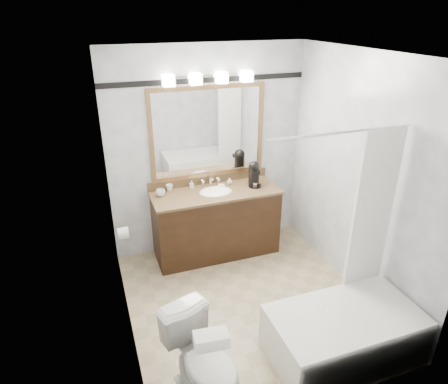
{
  "coord_description": "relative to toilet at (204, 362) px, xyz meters",
  "views": [
    {
      "loc": [
        -1.36,
        -3.07,
        2.83
      ],
      "look_at": [
        -0.13,
        0.35,
        1.15
      ],
      "focal_mm": 32.0,
      "sensor_mm": 36.0,
      "label": 1
    }
  ],
  "objects": [
    {
      "name": "room",
      "position": [
        0.75,
        0.92,
        0.88
      ],
      "size": [
        2.42,
        2.62,
        2.52
      ],
      "color": "tan",
      "rests_on": "ground"
    },
    {
      "name": "vanity",
      "position": [
        0.75,
        1.94,
        0.08
      ],
      "size": [
        1.53,
        0.58,
        0.97
      ],
      "color": "black",
      "rests_on": "ground"
    },
    {
      "name": "mirror",
      "position": [
        0.75,
        2.2,
        1.13
      ],
      "size": [
        1.4,
        0.04,
        1.1
      ],
      "color": "olive",
      "rests_on": "room"
    },
    {
      "name": "vanity_light_bar",
      "position": [
        0.75,
        2.15,
        1.77
      ],
      "size": [
        1.02,
        0.14,
        0.12
      ],
      "color": "silver",
      "rests_on": "room"
    },
    {
      "name": "accent_stripe",
      "position": [
        0.75,
        2.21,
        1.73
      ],
      "size": [
        2.4,
        0.01,
        0.06
      ],
      "primitive_type": "cube",
      "color": "black",
      "rests_on": "room"
    },
    {
      "name": "bathtub",
      "position": [
        1.3,
        0.02,
        -0.09
      ],
      "size": [
        1.3,
        0.75,
        1.96
      ],
      "color": "white",
      "rests_on": "ground"
    },
    {
      "name": "tp_roll",
      "position": [
        -0.39,
        1.58,
        0.33
      ],
      "size": [
        0.11,
        0.12,
        0.12
      ],
      "primitive_type": "cylinder",
      "rotation": [
        0.0,
        1.57,
        0.0
      ],
      "color": "white",
      "rests_on": "room"
    },
    {
      "name": "toilet",
      "position": [
        0.0,
        0.0,
        0.0
      ],
      "size": [
        0.61,
        0.81,
        0.73
      ],
      "primitive_type": "imported",
      "rotation": [
        0.0,
        0.0,
        0.3
      ],
      "color": "white",
      "rests_on": "ground"
    },
    {
      "name": "tissue_box",
      "position": [
        0.0,
        -0.2,
        0.42
      ],
      "size": [
        0.25,
        0.15,
        0.1
      ],
      "primitive_type": "cube",
      "rotation": [
        0.0,
        0.0,
        -0.1
      ],
      "color": "white",
      "rests_on": "toilet"
    },
    {
      "name": "coffee_maker",
      "position": [
        1.25,
        1.95,
        0.64
      ],
      "size": [
        0.16,
        0.2,
        0.31
      ],
      "rotation": [
        0.0,
        0.0,
        -0.14
      ],
      "color": "black",
      "rests_on": "vanity"
    },
    {
      "name": "cup_left",
      "position": [
        0.11,
        2.03,
        0.52
      ],
      "size": [
        0.11,
        0.11,
        0.08
      ],
      "primitive_type": "imported",
      "rotation": [
        0.0,
        0.0,
        -0.06
      ],
      "color": "white",
      "rests_on": "vanity"
    },
    {
      "name": "cup_right",
      "position": [
        0.24,
        2.14,
        0.52
      ],
      "size": [
        0.09,
        0.09,
        0.08
      ],
      "primitive_type": "imported",
      "rotation": [
        0.0,
        0.0,
        0.11
      ],
      "color": "white",
      "rests_on": "vanity"
    },
    {
      "name": "soap_bottle_a",
      "position": [
        0.5,
        2.11,
        0.53
      ],
      "size": [
        0.05,
        0.05,
        0.1
      ],
      "primitive_type": "imported",
      "rotation": [
        0.0,
        0.0,
        -0.02
      ],
      "color": "white",
      "rests_on": "vanity"
    },
    {
      "name": "soap_bottle_b",
      "position": [
        0.98,
        2.09,
        0.52
      ],
      "size": [
        0.08,
        0.08,
        0.08
      ],
      "primitive_type": "imported",
      "rotation": [
        0.0,
        0.0,
        -0.44
      ],
      "color": "white",
      "rests_on": "vanity"
    },
    {
      "name": "soap_bar",
      "position": [
        0.86,
        2.05,
        0.5
      ],
      "size": [
        0.09,
        0.07,
        0.02
      ],
      "primitive_type": "cube",
      "rotation": [
        0.0,
        0.0,
        -0.37
      ],
      "color": "beige",
      "rests_on": "vanity"
    }
  ]
}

